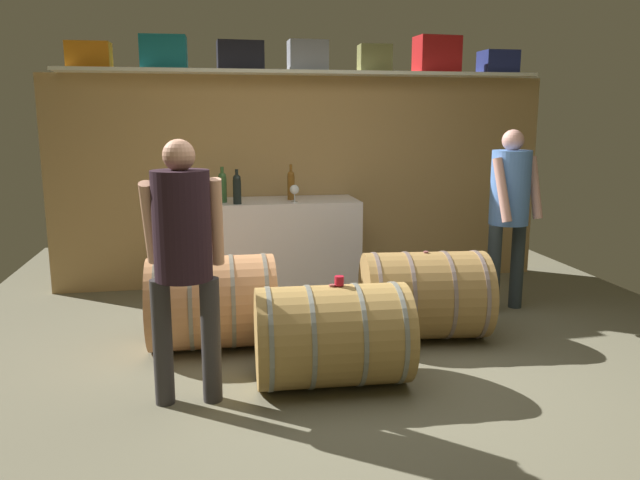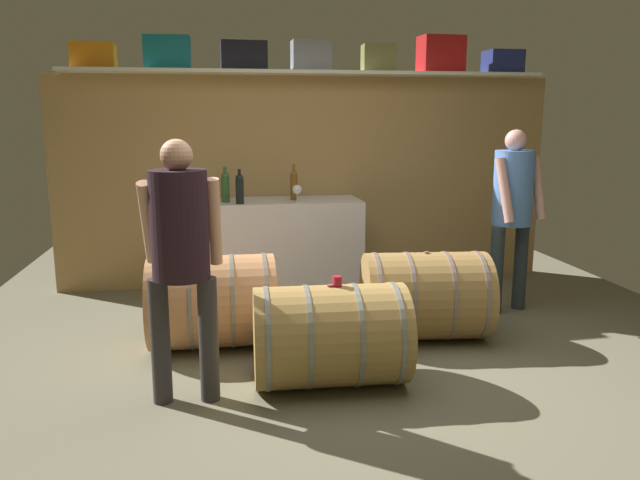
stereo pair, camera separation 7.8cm
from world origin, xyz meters
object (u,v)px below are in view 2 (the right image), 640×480
Objects in this scene: wine_bottle_green at (225,186)px; tasting_cup at (337,281)px; toolcase_grey at (311,56)px; toolcase_teal at (167,53)px; toolcase_black at (244,56)px; toolcase_olive at (378,58)px; toolcase_navy at (503,62)px; winemaker_pouring at (180,245)px; wine_bottle_dark at (240,188)px; wine_barrel_near at (330,335)px; wine_barrel_flank at (212,301)px; toolcase_red at (441,54)px; wine_bottle_amber at (294,184)px; work_cabinet at (280,247)px; wine_barrel_far at (425,296)px; toolcase_orange at (93,55)px; wine_glass at (297,190)px; visitor_tasting at (513,202)px.

tasting_cup is (0.64, -2.04, -0.37)m from wine_bottle_green.
toolcase_teal is at bearing 178.66° from toolcase_grey.
toolcase_black reaches higher than toolcase_olive.
tasting_cup is (-2.07, -2.33, -1.50)m from toolcase_navy.
wine_bottle_green is (-0.20, -0.29, -1.16)m from toolcase_black.
toolcase_teal is 2.74m from winemaker_pouring.
wine_bottle_dark is 2.09m from wine_barrel_near.
tasting_cup is at bearing -45.66° from wine_barrel_flank.
toolcase_teal reaches higher than winemaker_pouring.
toolcase_navy is (0.63, 0.00, -0.06)m from toolcase_red.
wine_bottle_amber is 2.23m from wine_barrel_near.
toolcase_olive reaches higher than work_cabinet.
winemaker_pouring is at bearing -141.12° from toolcase_navy.
toolcase_teal is 3.01m from tasting_cup.
toolcase_black is 0.27× the size of winemaker_pouring.
wine_bottle_dark is (-0.50, -0.21, -0.00)m from wine_bottle_amber.
toolcase_navy reaches higher than wine_barrel_far.
toolcase_teal is 1.26× the size of wine_bottle_green.
toolcase_grey reaches higher than work_cabinet.
toolcase_black is at bearing 55.44° from wine_bottle_green.
toolcase_olive is 0.98× the size of wine_bottle_dark.
work_cabinet is at bearing 29.52° from wine_bottle_dark.
toolcase_orange is 0.64m from toolcase_teal.
work_cabinet is (-2.22, -0.22, -1.72)m from toolcase_navy.
visitor_tasting reaches higher than wine_glass.
toolcase_teal reaches higher than work_cabinet.
toolcase_black is 0.27× the size of visitor_tasting.
wine_glass is (1.11, -0.39, -1.21)m from toolcase_teal.
toolcase_black is 1.38× the size of toolcase_olive.
toolcase_navy is 3.46m from tasting_cup.
winemaker_pouring is at bearing 7.64° from visitor_tasting.
visitor_tasting is (2.48, 0.46, 0.61)m from wine_barrel_flank.
wine_bottle_amber reaches higher than wine_bottle_green.
wine_barrel_flank is (-0.62, -1.34, -0.11)m from work_cabinet.
toolcase_grey is 0.24× the size of winemaker_pouring.
winemaker_pouring is at bearing -123.45° from toolcase_olive.
wine_bottle_green is 2.09m from wine_barrel_far.
wine_bottle_green is at bearing 85.85° from winemaker_pouring.
toolcase_black reaches higher than toolcase_navy.
toolcase_navy is at bearing 10.62° from wine_glass.
wine_glass is at bearing -44.69° from toolcase_black.
wine_bottle_amber is at bearing 6.88° from wine_bottle_green.
toolcase_navy reaches higher than wine_glass.
toolcase_grey reaches higher than toolcase_olive.
wine_bottle_dark is (-2.59, -0.43, -1.14)m from toolcase_navy.
work_cabinet is (-0.33, -0.22, -1.75)m from toolcase_grey.
toolcase_olive is 1.50m from wine_glass.
wine_glass is at bearing -11.44° from toolcase_orange.
toolcase_black is at bearing 132.36° from wine_barrel_far.
toolcase_olive is at bearing 25.20° from wine_glass.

